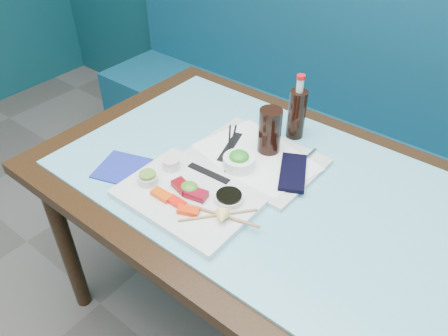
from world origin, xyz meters
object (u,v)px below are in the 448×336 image
Objects in this scene: booth_bench at (361,152)px; cola_glass at (270,131)px; dining_table at (263,201)px; cola_bottle_body at (297,114)px; sashimi_plate at (189,197)px; serving_tray at (256,159)px; seaweed_bowl at (239,162)px; blue_napkin at (122,168)px.

cola_glass is at bearing -94.91° from booth_bench.
dining_table is 0.31m from cola_bottle_body.
booth_bench reaches higher than sashimi_plate.
cola_bottle_body is (0.06, 0.46, 0.07)m from sashimi_plate.
booth_bench is 1.13m from sashimi_plate.
booth_bench is at bearing 85.96° from serving_tray.
seaweed_bowl is at bearing -96.34° from serving_tray.
blue_napkin is at bearing -147.54° from dining_table.
blue_napkin is (-0.31, -0.35, -0.09)m from cola_glass.
seaweed_bowl reaches higher than blue_napkin.
cola_bottle_body is (0.03, 0.27, 0.05)m from seaweed_bowl.
serving_tray is at bearing -100.30° from cola_glass.
cola_bottle_body is at bearing 85.43° from serving_tray.
blue_napkin reaches higher than dining_table.
cola_bottle_body is (-0.05, 0.25, 0.18)m from dining_table.
sashimi_plate is at bearing -119.09° from dining_table.
sashimi_plate is 0.98× the size of serving_tray.
booth_bench is 0.88m from serving_tray.
blue_napkin is (-0.37, -1.07, 0.39)m from booth_bench.
booth_bench is at bearing 85.09° from cola_glass.
cola_bottle_body is 0.59m from blue_napkin.
booth_bench reaches higher than cola_glass.
cola_glass reaches higher than dining_table.
booth_bench reaches higher than dining_table.
dining_table is 9.45× the size of cola_glass.
cola_glass is (-0.06, 0.11, 0.18)m from dining_table.
sashimi_plate is 2.65× the size of blue_napkin.
dining_table is at bearing 60.87° from sashimi_plate.
cola_glass is 1.03× the size of blue_napkin.
seaweed_bowl is 0.58× the size of cola_bottle_body.
serving_tray is 0.08m from seaweed_bowl.
booth_bench is 0.96m from seaweed_bowl.
serving_tray is 0.42m from blue_napkin.
serving_tray is 2.71× the size of blue_napkin.
booth_bench is 1.20m from blue_napkin.
booth_bench is at bearing 90.00° from dining_table.
booth_bench is 30.98× the size of seaweed_bowl.
sashimi_plate reaches higher than serving_tray.
serving_tray is 0.21m from cola_bottle_body.
sashimi_plate is 0.19m from seaweed_bowl.
sashimi_plate is 0.26m from blue_napkin.
serving_tray is at bearing 82.41° from seaweed_bowl.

